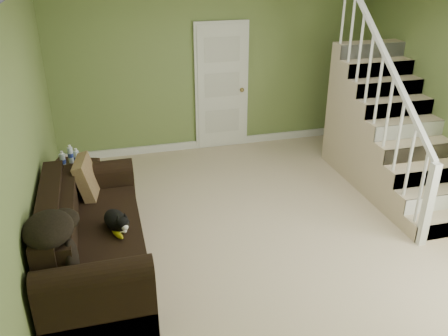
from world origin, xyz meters
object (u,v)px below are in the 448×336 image
side_table (75,188)px  cat (116,222)px  sofa (91,241)px  banana (118,234)px

side_table → cat: size_ratio=1.61×
sofa → side_table: 1.27m
sofa → side_table: (-0.18, 1.26, -0.02)m
cat → banana: (0.00, -0.12, -0.07)m
sofa → banana: bearing=-36.8°
sofa → side_table: bearing=98.0°
side_table → cat: side_table is taller
sofa → side_table: size_ratio=2.61×
side_table → banana: size_ratio=4.35×
sofa → cat: (0.27, -0.09, 0.24)m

